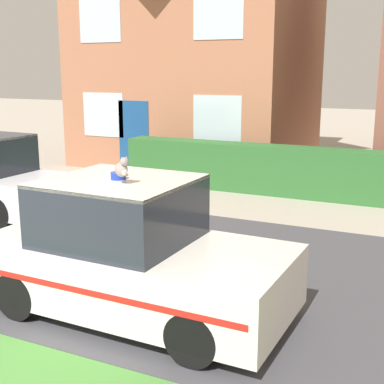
{
  "coord_description": "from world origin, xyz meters",
  "views": [
    {
      "loc": [
        4.4,
        -2.77,
        2.99
      ],
      "look_at": [
        0.76,
        4.82,
        1.05
      ],
      "focal_mm": 50.0,
      "sensor_mm": 36.0,
      "label": 1
    }
  ],
  "objects": [
    {
      "name": "road_strip",
      "position": [
        0.0,
        4.23,
        0.01
      ],
      "size": [
        28.0,
        5.74,
        0.01
      ],
      "primitive_type": "cube",
      "color": "#424247",
      "rests_on": "ground"
    },
    {
      "name": "police_car",
      "position": [
        1.02,
        2.54,
        0.77
      ],
      "size": [
        3.86,
        1.87,
        1.77
      ],
      "rotation": [
        0.0,
        0.0,
        -0.02
      ],
      "color": "black",
      "rests_on": "road_strip"
    },
    {
      "name": "cat",
      "position": [
        1.07,
        2.31,
        1.88
      ],
      "size": [
        0.24,
        0.26,
        0.25
      ],
      "rotation": [
        0.0,
        0.0,
        5.76
      ],
      "color": "gray",
      "rests_on": "police_car"
    },
    {
      "name": "house_left",
      "position": [
        -3.08,
        13.49,
        3.94
      ],
      "size": [
        7.04,
        6.17,
        7.75
      ],
      "color": "#A86B4C",
      "rests_on": "ground"
    },
    {
      "name": "garden_hedge",
      "position": [
        1.08,
        9.67,
        0.59
      ],
      "size": [
        8.75,
        0.73,
        1.18
      ],
      "primitive_type": "cube",
      "color": "#2D662D",
      "rests_on": "ground"
    }
  ]
}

